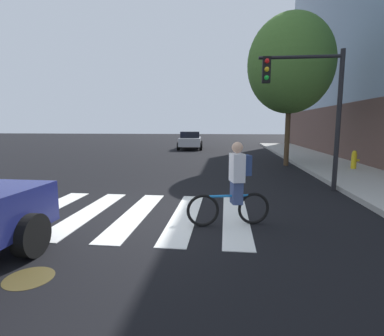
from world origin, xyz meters
The scene contains 8 objects.
ground_plane centered at (0.00, 0.00, 0.00)m, with size 120.00×120.00×0.00m, color black.
crosswalk_stripes centered at (0.01, 0.00, 0.01)m, with size 5.06×3.62×0.01m.
manhole_cover centered at (-0.55, -2.95, 0.00)m, with size 0.64×0.64×0.01m, color #473D1E.
sedan_mid centered at (-0.93, 18.53, 0.76)m, with size 2.24×4.38×1.47m.
cyclist centered at (2.22, -0.49, 0.84)m, with size 1.67×0.48×1.69m.
traffic_light_near centered at (4.53, 3.05, 2.86)m, with size 2.47×0.28×4.20m.
fire_hydrant centered at (7.53, 7.05, 0.53)m, with size 0.33×0.22×0.78m.
street_tree_near centered at (5.05, 8.89, 4.90)m, with size 4.08×4.08×7.26m.
Camera 1 is at (2.02, -6.39, 2.02)m, focal length 27.90 mm.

